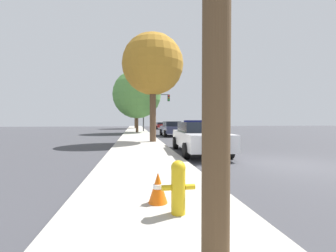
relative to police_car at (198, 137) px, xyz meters
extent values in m
plane|color=#3D3D42|center=(2.40, -3.26, -0.78)|extent=(110.00, 110.00, 0.00)
cube|color=#ADA89E|center=(-2.70, -3.26, -0.72)|extent=(3.00, 110.00, 0.13)
cube|color=white|center=(0.00, -0.05, -0.11)|extent=(2.09, 5.31, 0.68)
cube|color=black|center=(0.01, 0.21, 0.46)|extent=(1.70, 2.80, 0.46)
cylinder|color=black|center=(0.80, -1.72, -0.45)|extent=(0.27, 0.67, 0.66)
cylinder|color=black|center=(-0.98, -1.63, -0.45)|extent=(0.27, 0.67, 0.66)
cylinder|color=black|center=(0.97, 1.52, -0.45)|extent=(0.27, 0.67, 0.66)
cylinder|color=black|center=(-0.81, 1.61, -0.45)|extent=(0.27, 0.67, 0.66)
cylinder|color=black|center=(0.26, -2.81, -0.20)|extent=(0.07, 0.07, 0.79)
cylinder|color=black|center=(-0.55, -2.76, -0.20)|extent=(0.07, 0.07, 0.79)
cylinder|color=black|center=(-0.15, -2.78, 0.16)|extent=(0.87, 0.11, 0.07)
cube|color=navy|center=(0.01, 0.21, 0.73)|extent=(1.32, 0.27, 0.09)
cube|color=navy|center=(0.91, -0.10, -0.08)|extent=(0.20, 3.76, 0.19)
cylinder|color=gold|center=(-2.37, -7.02, -0.32)|extent=(0.21, 0.21, 0.67)
sphere|color=gold|center=(-2.37, -7.02, 0.05)|extent=(0.22, 0.22, 0.22)
cylinder|color=gold|center=(-2.55, -7.02, -0.25)|extent=(0.15, 0.09, 0.09)
cylinder|color=gold|center=(-2.19, -7.02, -0.25)|extent=(0.15, 0.09, 0.09)
cylinder|color=#424247|center=(-1.77, 20.29, 1.92)|extent=(0.16, 0.16, 5.15)
cylinder|color=#424247|center=(-0.04, 20.29, 4.35)|extent=(3.46, 0.11, 0.11)
cube|color=black|center=(1.69, 20.29, 3.90)|extent=(0.30, 0.24, 0.90)
sphere|color=red|center=(1.69, 20.16, 4.20)|extent=(0.20, 0.20, 0.20)
sphere|color=orange|center=(1.69, 20.16, 3.90)|extent=(0.20, 0.20, 0.20)
sphere|color=green|center=(1.69, 20.16, 3.60)|extent=(0.20, 0.20, 0.20)
cube|color=#333856|center=(0.65, 11.87, -0.12)|extent=(1.77, 4.48, 0.67)
cube|color=black|center=(0.65, 11.65, 0.45)|extent=(1.49, 2.34, 0.47)
cylinder|color=black|center=(-0.20, 13.22, -0.45)|extent=(0.26, 0.66, 0.66)
cylinder|color=black|center=(1.43, 13.26, -0.45)|extent=(0.26, 0.66, 0.66)
cylinder|color=black|center=(-0.14, 10.47, -0.45)|extent=(0.26, 0.66, 0.66)
cylinder|color=black|center=(1.50, 10.51, -0.45)|extent=(0.26, 0.66, 0.66)
cube|color=maroon|center=(1.82, 30.83, -0.19)|extent=(1.93, 4.54, 0.53)
cube|color=black|center=(1.82, 30.60, 0.27)|extent=(1.61, 2.38, 0.39)
cylinder|color=black|center=(0.90, 32.19, -0.45)|extent=(0.26, 0.66, 0.66)
cylinder|color=black|center=(2.65, 32.25, -0.45)|extent=(0.26, 0.66, 0.66)
cylinder|color=black|center=(0.98, 29.41, -0.45)|extent=(0.26, 0.66, 0.66)
cylinder|color=black|center=(2.74, 29.47, -0.45)|extent=(0.26, 0.66, 0.66)
cylinder|color=brown|center=(-1.77, 4.82, 1.39)|extent=(0.42, 0.42, 4.07)
sphere|color=#B77F28|center=(-1.77, 4.82, 4.55)|extent=(4.10, 4.10, 4.10)
cylinder|color=brown|center=(-2.68, 16.94, 0.84)|extent=(0.32, 0.32, 2.99)
sphere|color=#5B9947|center=(-2.68, 16.94, 3.93)|extent=(5.78, 5.78, 5.78)
cylinder|color=brown|center=(-2.78, 33.58, 1.26)|extent=(0.35, 0.35, 3.82)
sphere|color=#B77F28|center=(-2.78, 33.58, 4.73)|extent=(5.69, 5.69, 5.69)
cone|color=orange|center=(-2.62, -6.53, -0.39)|extent=(0.33, 0.33, 0.52)
cylinder|color=white|center=(-2.62, -6.53, -0.36)|extent=(0.18, 0.18, 0.07)
camera|label=1|loc=(-3.02, -10.31, 0.75)|focal=24.00mm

